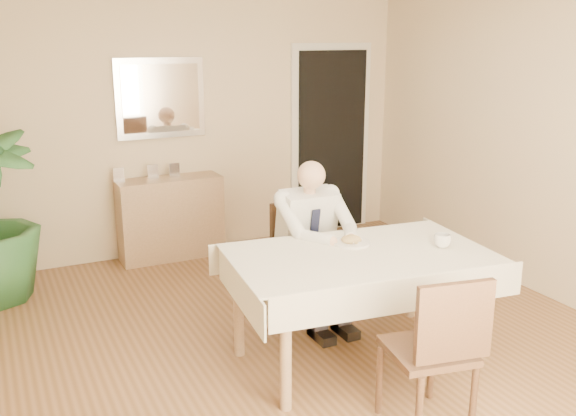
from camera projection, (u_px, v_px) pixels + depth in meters
name	position (u px, v px, depth m)	size (l,w,h in m)	color
room	(311.00, 169.00, 4.16)	(5.00, 5.02, 2.60)	brown
doorway	(331.00, 142.00, 7.03)	(0.96, 0.07, 2.10)	white
mirror	(161.00, 98.00, 6.10)	(0.86, 0.04, 0.76)	silver
dining_table	(359.00, 265.00, 4.25)	(1.82, 1.19, 0.75)	#9D7D59
chair_far	(299.00, 251.00, 5.06)	(0.45, 0.45, 0.88)	#3F2819
chair_near	(438.00, 345.00, 3.47)	(0.51, 0.51, 0.92)	#3F2819
seated_man	(317.00, 237.00, 4.76)	(0.48, 0.72, 1.24)	silver
plate	(351.00, 243.00, 4.40)	(0.26, 0.26, 0.02)	white
food	(351.00, 240.00, 4.40)	(0.14, 0.14, 0.06)	olive
knife	(361.00, 242.00, 4.36)	(0.01, 0.01, 0.13)	silver
fork	(351.00, 244.00, 4.33)	(0.01, 0.01, 0.13)	silver
coffee_mug	(442.00, 241.00, 4.32)	(0.12, 0.12, 0.09)	white
sideboard	(171.00, 218.00, 6.28)	(1.00, 0.34, 0.80)	#9D7D59
photo_frame_left	(119.00, 175.00, 5.99)	(0.10, 0.02, 0.14)	silver
photo_frame_center	(153.00, 172.00, 6.13)	(0.10, 0.02, 0.14)	silver
photo_frame_right	(174.00, 170.00, 6.20)	(0.10, 0.02, 0.14)	silver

